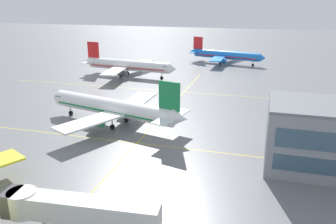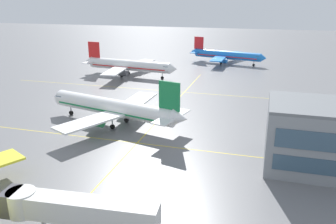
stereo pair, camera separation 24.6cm
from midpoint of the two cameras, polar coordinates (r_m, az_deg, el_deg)
The scene contains 5 objects.
airliner_second_row at distance 76.71m, azimuth -8.80°, elevation 0.70°, with size 36.28×30.86×11.39m.
airliner_third_row at distance 124.42m, azimuth -6.49°, elevation 7.64°, with size 36.78×31.51×11.43m.
airliner_far_left_stand at distance 149.93m, azimuth 9.59°, elevation 9.21°, with size 33.29×28.33×10.46m.
taxiway_markings at distance 67.74m, azimuth -4.98°, elevation -5.10°, with size 114.62×129.31×0.01m.
jet_bridge at distance 42.52m, azimuth -15.94°, elevation -14.97°, with size 18.66×4.43×5.58m.
Camera 2 is at (22.83, -20.62, 26.97)m, focal length 37.11 mm.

